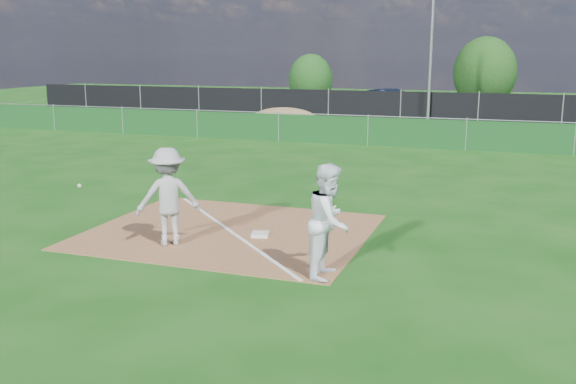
# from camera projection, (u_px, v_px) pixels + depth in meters

# --- Properties ---
(ground) EXTENTS (90.00, 90.00, 0.00)m
(ground) POSITION_uv_depth(u_px,v_px,m) (336.00, 165.00, 22.46)
(ground) COLOR #14480F
(ground) RESTS_ON ground
(infield_dirt) EXTENTS (6.00, 5.00, 0.02)m
(infield_dirt) POSITION_uv_depth(u_px,v_px,m) (230.00, 231.00, 14.16)
(infield_dirt) COLOR brown
(infield_dirt) RESTS_ON ground
(foul_line) EXTENTS (5.01, 5.01, 0.01)m
(foul_line) POSITION_uv_depth(u_px,v_px,m) (230.00, 231.00, 14.16)
(foul_line) COLOR white
(foul_line) RESTS_ON infield_dirt
(green_fence) EXTENTS (44.00, 0.05, 1.20)m
(green_fence) POSITION_uv_depth(u_px,v_px,m) (368.00, 131.00, 26.93)
(green_fence) COLOR #103E17
(green_fence) RESTS_ON ground
(dirt_mound) EXTENTS (3.38, 2.60, 1.17)m
(dirt_mound) POSITION_uv_depth(u_px,v_px,m) (284.00, 119.00, 31.78)
(dirt_mound) COLOR olive
(dirt_mound) RESTS_ON ground
(black_fence) EXTENTS (46.00, 0.04, 1.80)m
(black_fence) POSITION_uv_depth(u_px,v_px,m) (400.00, 108.00, 34.24)
(black_fence) COLOR black
(black_fence) RESTS_ON ground
(parking_lot) EXTENTS (46.00, 9.00, 0.01)m
(parking_lot) POSITION_uv_depth(u_px,v_px,m) (414.00, 116.00, 39.04)
(parking_lot) COLOR black
(parking_lot) RESTS_ON ground
(light_pole) EXTENTS (0.16, 0.16, 8.00)m
(light_pole) POSITION_uv_depth(u_px,v_px,m) (431.00, 49.00, 32.81)
(light_pole) COLOR slate
(light_pole) RESTS_ON ground
(first_base) EXTENTS (0.44, 0.44, 0.08)m
(first_base) POSITION_uv_depth(u_px,v_px,m) (260.00, 234.00, 13.76)
(first_base) COLOR silver
(first_base) RESTS_ON infield_dirt
(play_at_first) EXTENTS (2.73, 1.37, 2.00)m
(play_at_first) POSITION_uv_depth(u_px,v_px,m) (168.00, 197.00, 12.98)
(play_at_first) COLOR #B2B1B4
(play_at_first) RESTS_ON infield_dirt
(runner) EXTENTS (0.77, 0.99, 2.03)m
(runner) POSITION_uv_depth(u_px,v_px,m) (329.00, 221.00, 11.17)
(runner) COLOR white
(runner) RESTS_ON ground
(car_left) EXTENTS (4.86, 3.52, 1.54)m
(car_left) POSITION_uv_depth(u_px,v_px,m) (330.00, 103.00, 39.40)
(car_left) COLOR #B3B5BB
(car_left) RESTS_ON parking_lot
(car_mid) EXTENTS (5.24, 3.36, 1.63)m
(car_mid) POSITION_uv_depth(u_px,v_px,m) (391.00, 103.00, 38.82)
(car_mid) COLOR black
(car_mid) RESTS_ON parking_lot
(car_right) EXTENTS (5.17, 2.37, 1.47)m
(car_right) POSITION_uv_depth(u_px,v_px,m) (504.00, 106.00, 37.52)
(car_right) COLOR black
(car_right) RESTS_ON parking_lot
(tree_left) EXTENTS (3.13, 3.13, 3.71)m
(tree_left) POSITION_uv_depth(u_px,v_px,m) (311.00, 79.00, 45.65)
(tree_left) COLOR #382316
(tree_left) RESTS_ON ground
(tree_mid) EXTENTS (4.09, 4.09, 4.85)m
(tree_mid) POSITION_uv_depth(u_px,v_px,m) (485.00, 73.00, 42.28)
(tree_mid) COLOR #382316
(tree_mid) RESTS_ON ground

